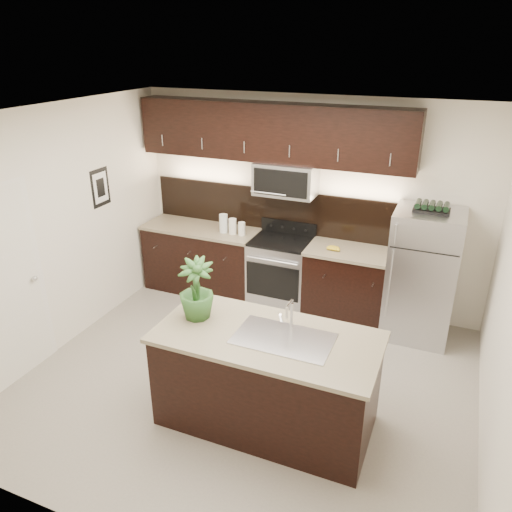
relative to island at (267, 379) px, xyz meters
The scene contains 12 objects.
ground 0.77m from the island, 130.92° to the left, with size 4.50×4.50×0.00m, color gray.
room_walls 1.39m from the island, 140.28° to the left, with size 4.52×4.02×2.71m.
counter_run 2.32m from the island, 111.70° to the left, with size 3.51×0.65×0.94m.
upper_fixtures 2.96m from the island, 109.86° to the left, with size 3.49×0.40×1.66m.
island is the anchor object (origin of this frame).
sink_faucet 0.51m from the island, ahead, with size 0.84×0.50×0.28m.
refrigerator 2.38m from the island, 62.29° to the left, with size 0.75×0.68×1.56m, color #B2B2B7.
wine_rack 2.62m from the island, 62.29° to the left, with size 0.39×0.24×0.09m.
plant 1.04m from the island, behind, with size 0.32×0.32×0.57m, color #285220.
canisters 2.56m from the island, 122.67° to the left, with size 0.37×0.11×0.24m.
french_press 2.31m from the island, 69.92° to the left, with size 0.09×0.09×0.26m.
bananas 2.13m from the island, 89.82° to the left, with size 0.17×0.13×0.05m, color gold.
Camera 1 is at (1.73, -3.89, 3.30)m, focal length 35.00 mm.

